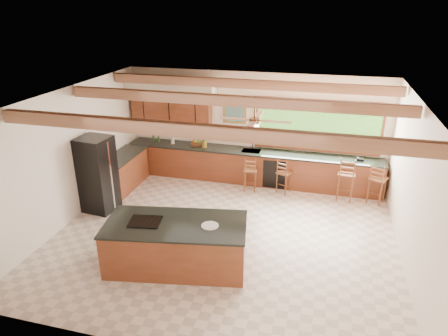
# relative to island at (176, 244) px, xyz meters

# --- Properties ---
(ground) EXTENTS (7.20, 7.20, 0.00)m
(ground) POSITION_rel_island_xyz_m (0.62, 1.25, -0.46)
(ground) COLOR beige
(ground) RESTS_ON ground
(room_shell) EXTENTS (7.27, 6.54, 3.02)m
(room_shell) POSITION_rel_island_xyz_m (0.45, 1.90, 1.75)
(room_shell) COLOR white
(room_shell) RESTS_ON ground
(counter_run) EXTENTS (7.12, 3.10, 1.26)m
(counter_run) POSITION_rel_island_xyz_m (-0.20, 3.77, 0.00)
(counter_run) COLOR brown
(counter_run) RESTS_ON ground
(island) EXTENTS (2.80, 1.67, 0.94)m
(island) POSITION_rel_island_xyz_m (0.00, 0.00, 0.00)
(island) COLOR brown
(island) RESTS_ON ground
(refrigerator) EXTENTS (0.78, 0.77, 1.84)m
(refrigerator) POSITION_rel_island_xyz_m (-2.60, 1.65, 0.46)
(refrigerator) COLOR black
(refrigerator) RESTS_ON ground
(bar_stool_a) EXTENTS (0.37, 0.37, 0.96)m
(bar_stool_a) POSITION_rel_island_xyz_m (0.72, 3.56, 0.11)
(bar_stool_a) COLOR brown
(bar_stool_a) RESTS_ON ground
(bar_stool_b) EXTENTS (0.44, 0.44, 0.94)m
(bar_stool_b) POSITION_rel_island_xyz_m (1.60, 3.65, 0.10)
(bar_stool_b) COLOR brown
(bar_stool_b) RESTS_ON ground
(bar_stool_c) EXTENTS (0.46, 0.46, 1.17)m
(bar_stool_c) POSITION_rel_island_xyz_m (3.16, 3.63, 0.24)
(bar_stool_c) COLOR brown
(bar_stool_c) RESTS_ON ground
(bar_stool_d) EXTENTS (0.51, 0.51, 1.08)m
(bar_stool_d) POSITION_rel_island_xyz_m (3.92, 3.64, 0.18)
(bar_stool_d) COLOR brown
(bar_stool_d) RESTS_ON ground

